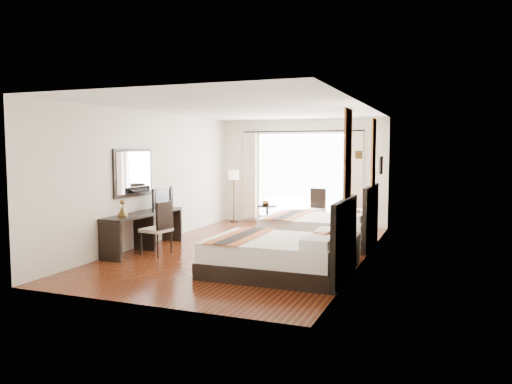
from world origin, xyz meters
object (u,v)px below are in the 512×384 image
(bed_near, at_px, (282,254))
(floor_lamp, at_px, (234,178))
(table_lamp, at_px, (346,221))
(window_chair, at_px, (314,216))
(nightstand, at_px, (346,248))
(vase, at_px, (343,232))
(console_desk, at_px, (144,231))
(television, at_px, (159,198))
(bed_far, at_px, (322,229))
(side_table, at_px, (267,217))
(fruit_bowl, at_px, (266,204))
(desk_chair, at_px, (157,238))

(bed_near, bearing_deg, floor_lamp, 121.34)
(floor_lamp, bearing_deg, table_lamp, -44.17)
(floor_lamp, bearing_deg, window_chair, -5.94)
(nightstand, bearing_deg, vase, -101.25)
(vase, relative_size, console_desk, 0.06)
(vase, distance_m, television, 3.97)
(window_chair, bearing_deg, television, -19.83)
(nightstand, bearing_deg, bed_far, 118.34)
(table_lamp, bearing_deg, window_chair, 113.07)
(bed_far, bearing_deg, bed_near, -89.69)
(bed_near, height_order, vase, bed_near)
(bed_far, relative_size, side_table, 3.87)
(nightstand, bearing_deg, console_desk, -174.78)
(nightstand, distance_m, side_table, 4.11)
(bed_near, xyz_separation_m, television, (-3.16, 1.41, 0.66))
(bed_near, relative_size, vase, 15.68)
(floor_lamp, relative_size, fruit_bowl, 6.37)
(bed_far, xyz_separation_m, fruit_bowl, (-1.85, 1.59, 0.28))
(bed_far, distance_m, console_desk, 3.69)
(nightstand, bearing_deg, fruit_bowl, 130.62)
(vase, height_order, fruit_bowl, vase)
(fruit_bowl, bearing_deg, bed_far, -40.71)
(table_lamp, relative_size, side_table, 0.57)
(bed_near, height_order, window_chair, bed_near)
(desk_chair, height_order, window_chair, desk_chair)
(vase, distance_m, floor_lamp, 5.53)
(bed_far, distance_m, side_table, 2.44)
(bed_far, height_order, television, bed_far)
(television, height_order, desk_chair, television)
(nightstand, distance_m, desk_chair, 3.56)
(desk_chair, xyz_separation_m, floor_lamp, (-0.35, 4.43, 0.89))
(side_table, bearing_deg, bed_near, -67.24)
(side_table, bearing_deg, console_desk, -111.02)
(fruit_bowl, relative_size, window_chair, 0.22)
(bed_far, distance_m, window_chair, 2.14)
(bed_far, distance_m, floor_lamp, 3.89)
(bed_far, bearing_deg, nightstand, -61.66)
(floor_lamp, bearing_deg, desk_chair, -85.49)
(floor_lamp, xyz_separation_m, fruit_bowl, (1.18, -0.67, -0.59))
(table_lamp, xyz_separation_m, window_chair, (-1.48, 3.47, -0.42))
(vase, xyz_separation_m, television, (-3.93, 0.36, 0.42))
(television, bearing_deg, window_chair, -38.70)
(bed_near, bearing_deg, window_chair, 98.39)
(bed_near, height_order, table_lamp, bed_near)
(bed_far, distance_m, fruit_bowl, 2.46)
(nightstand, distance_m, window_chair, 3.85)
(nightstand, relative_size, television, 0.66)
(console_desk, xyz_separation_m, desk_chair, (0.48, -0.28, -0.07))
(television, relative_size, desk_chair, 0.79)
(table_lamp, distance_m, floor_lamp, 5.35)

